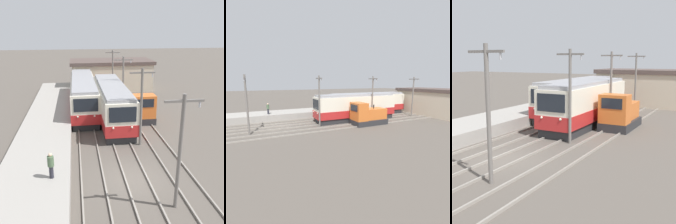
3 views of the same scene
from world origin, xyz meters
TOP-DOWN VIEW (x-y plane):
  - ground_plane at (0.00, 0.00)m, footprint 200.00×200.00m
  - platform_left at (-6.25, 0.00)m, footprint 4.50×54.00m
  - track_left at (-2.60, 0.00)m, footprint 1.54×60.00m
  - track_center at (0.20, 0.00)m, footprint 1.54×60.00m
  - track_right at (3.20, 0.00)m, footprint 1.54×60.00m
  - commuter_train_left at (-2.60, 15.28)m, footprint 2.84×14.05m
  - commuter_train_center at (0.20, 11.21)m, footprint 2.84×12.53m
  - shunting_locomotive at (3.20, 11.21)m, footprint 2.40×4.70m
  - catenary_mast_near at (1.71, -3.01)m, footprint 2.00×0.20m
  - catenary_mast_mid at (1.71, 5.02)m, footprint 2.00×0.20m
  - catenary_mast_far at (1.71, 13.06)m, footprint 2.00×0.20m
  - catenary_mast_distant at (1.71, 21.10)m, footprint 2.00×0.20m
  - person_on_platform at (-5.06, -0.60)m, footprint 0.38×0.38m
  - station_building at (2.14, 26.00)m, footprint 12.60×6.30m

SIDE VIEW (x-z plane):
  - ground_plane at x=0.00m, z-range 0.00..0.00m
  - track_left at x=-2.60m, z-range 0.00..0.14m
  - track_center at x=0.20m, z-range 0.00..0.14m
  - track_right at x=3.20m, z-range 0.00..0.14m
  - platform_left at x=-6.25m, z-range 0.00..0.93m
  - shunting_locomotive at x=3.20m, z-range -0.29..2.71m
  - commuter_train_left at x=-2.60m, z-range -0.14..3.63m
  - commuter_train_center at x=0.20m, z-range -0.15..3.72m
  - person_on_platform at x=-5.06m, z-range 1.00..2.62m
  - station_building at x=2.14m, z-range 0.02..4.50m
  - catenary_mast_near at x=1.71m, z-range 0.31..6.73m
  - catenary_mast_mid at x=1.71m, z-range 0.31..6.73m
  - catenary_mast_far at x=1.71m, z-range 0.31..6.73m
  - catenary_mast_distant at x=1.71m, z-range 0.31..6.73m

